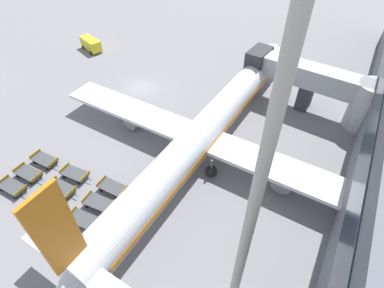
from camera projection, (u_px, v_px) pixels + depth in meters
name	position (u px, v px, depth m)	size (l,w,h in m)	color
ground_plane	(141.00, 88.00, 45.55)	(500.00, 500.00, 0.00)	gray
jet_bridge	(326.00, 87.00, 38.33)	(18.34, 5.51, 6.43)	#B2B5BA
airplane	(206.00, 129.00, 33.71)	(38.38, 44.21, 12.09)	silver
service_van	(91.00, 44.00, 54.16)	(5.13, 3.31, 2.10)	yellow
baggage_dolly_row_near_col_a	(12.00, 187.00, 30.79)	(3.65, 1.70, 0.92)	#424449
baggage_dolly_row_near_col_b	(47.00, 201.00, 29.45)	(3.65, 1.70, 0.92)	#424449
baggage_dolly_row_near_col_c	(84.00, 220.00, 27.92)	(3.70, 1.87, 0.92)	#424449
baggage_dolly_row_mid_a_col_a	(29.00, 173.00, 32.15)	(3.65, 1.70, 0.92)	#424449
baggage_dolly_row_mid_a_col_b	(62.00, 188.00, 30.67)	(3.66, 1.72, 0.92)	#424449
baggage_dolly_row_mid_a_col_c	(99.00, 203.00, 29.32)	(3.70, 1.85, 0.92)	#424449
baggage_dolly_row_mid_b_col_a	(45.00, 160.00, 33.64)	(3.66, 1.71, 0.92)	#424449
baggage_dolly_row_mid_b_col_b	(75.00, 174.00, 32.12)	(3.69, 1.83, 0.92)	#424449
baggage_dolly_row_mid_b_col_c	(113.00, 187.00, 30.74)	(3.66, 1.72, 0.92)	#424449
apron_light_mast	(264.00, 162.00, 12.73)	(2.00, 0.75, 28.50)	#ADA89E
stand_guidance_stripe	(164.00, 207.00, 29.55)	(1.12, 36.70, 0.01)	white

